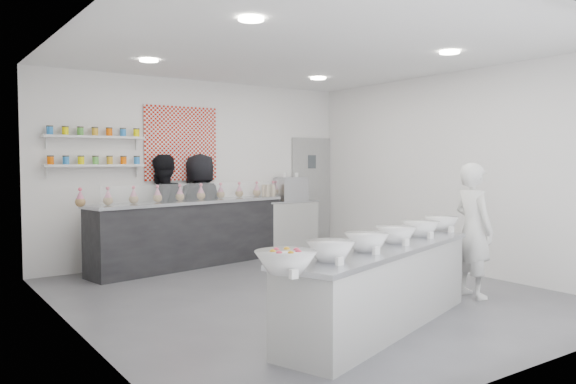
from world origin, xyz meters
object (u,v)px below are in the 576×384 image
(prep_counter, at_px, (382,287))
(back_bar, at_px, (191,233))
(espresso_ledge, at_px, (284,227))
(staff_right, at_px, (200,208))
(staff_left, at_px, (162,211))
(woman_prep, at_px, (473,230))
(espresso_machine, at_px, (291,189))

(prep_counter, distance_m, back_bar, 4.11)
(espresso_ledge, height_order, staff_right, staff_right)
(staff_left, bearing_deg, woman_prep, 99.78)
(woman_prep, distance_m, staff_right, 4.41)
(espresso_ledge, bearing_deg, espresso_machine, 0.00)
(back_bar, bearing_deg, prep_counter, -98.18)
(prep_counter, height_order, staff_left, staff_left)
(prep_counter, bearing_deg, espresso_ledge, 48.42)
(espresso_machine, bearing_deg, espresso_ledge, 180.00)
(back_bar, height_order, staff_left, staff_left)
(back_bar, relative_size, espresso_ledge, 2.64)
(espresso_machine, height_order, staff_left, staff_left)
(espresso_machine, distance_m, staff_left, 2.46)
(prep_counter, bearing_deg, staff_right, 69.08)
(prep_counter, bearing_deg, woman_prep, -10.34)
(woman_prep, height_order, staff_right, staff_right)
(prep_counter, relative_size, staff_left, 1.70)
(espresso_ledge, height_order, woman_prep, woman_prep)
(espresso_machine, distance_m, staff_right, 1.80)
(back_bar, bearing_deg, espresso_ledge, -4.77)
(back_bar, relative_size, staff_left, 1.91)
(back_bar, height_order, woman_prep, woman_prep)
(woman_prep, relative_size, staff_right, 0.92)
(back_bar, relative_size, espresso_machine, 6.31)
(prep_counter, relative_size, espresso_machine, 5.60)
(staff_left, xyz_separation_m, staff_right, (0.67, 0.00, 0.01))
(back_bar, height_order, staff_right, staff_right)
(espresso_machine, relative_size, woman_prep, 0.33)
(back_bar, bearing_deg, staff_left, 136.53)
(espresso_ledge, height_order, espresso_machine, espresso_machine)
(back_bar, height_order, espresso_ledge, back_bar)
(staff_left, bearing_deg, staff_right, 159.49)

